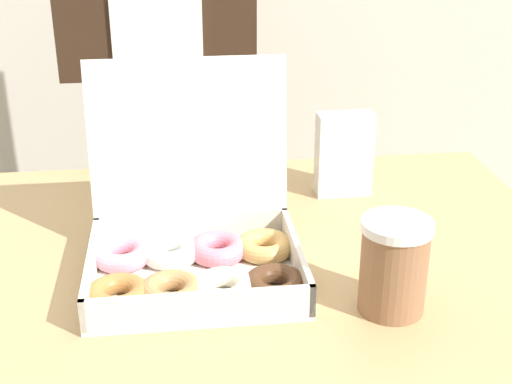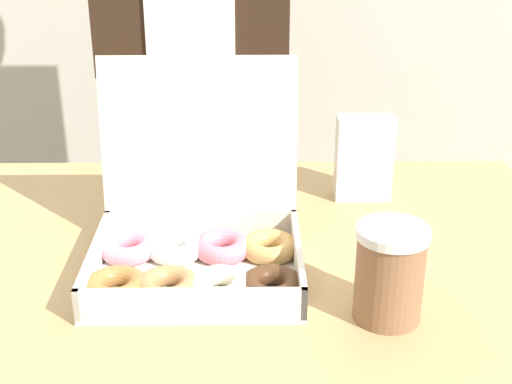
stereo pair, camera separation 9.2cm
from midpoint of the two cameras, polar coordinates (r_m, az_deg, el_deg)
The scene contains 4 objects.
donut_box at distance 0.99m, azimuth -7.63°, elevation -4.64°, with size 0.31×0.26×0.28m.
coffee_cup at distance 0.90m, azimuth 8.10°, elevation -5.93°, with size 0.09×0.09×0.13m.
napkin_holder at distance 1.23m, azimuth 4.92°, elevation 2.98°, with size 0.09×0.04×0.14m.
person_customer at distance 1.58m, azimuth -9.45°, elevation 10.44°, with size 0.40×0.22×1.64m.
Camera 1 is at (-0.08, -0.91, 1.25)m, focal length 50.00 mm.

